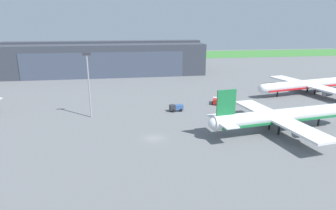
# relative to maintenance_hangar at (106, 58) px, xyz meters

# --- Properties ---
(ground_plane) EXTENTS (440.00, 440.00, 0.00)m
(ground_plane) POSITION_rel_maintenance_hangar_xyz_m (16.68, -99.39, -8.53)
(ground_plane) COLOR slate
(grass_field_strip) EXTENTS (440.00, 56.00, 0.08)m
(grass_field_strip) POSITION_rel_maintenance_hangar_xyz_m (16.68, 84.12, -8.49)
(grass_field_strip) COLOR #3D7F37
(grass_field_strip) RESTS_ON ground_plane
(maintenance_hangar) EXTENTS (107.73, 34.47, 17.97)m
(maintenance_hangar) POSITION_rel_maintenance_hangar_xyz_m (0.00, 0.00, 0.00)
(maintenance_hangar) COLOR #383D47
(maintenance_hangar) RESTS_ON ground_plane
(airliner_near_left) EXTENTS (41.45, 34.67, 12.60)m
(airliner_near_left) POSITION_rel_maintenance_hangar_xyz_m (50.25, -99.74, -4.36)
(airliner_near_left) COLOR white
(airliner_near_left) RESTS_ON ground_plane
(airliner_far_left) EXTENTS (47.66, 41.80, 11.98)m
(airliner_far_left) POSITION_rel_maintenance_hangar_xyz_m (84.16, -62.47, -4.78)
(airliner_far_left) COLOR silver
(airliner_far_left) RESTS_ON ground_plane
(pushback_tractor) EXTENTS (3.35, 5.14, 1.97)m
(pushback_tractor) POSITION_rel_maintenance_hangar_xyz_m (41.93, -71.33, -7.41)
(pushback_tractor) COLOR silver
(pushback_tractor) RESTS_ON ground_plane
(baggage_tug) EXTENTS (4.59, 2.75, 2.24)m
(baggage_tug) POSITION_rel_maintenance_hangar_xyz_m (26.34, -77.80, -7.27)
(baggage_tug) COLOR #2D2D33
(baggage_tug) RESTS_ON ground_plane
(apron_light_mast) EXTENTS (2.40, 0.50, 19.72)m
(apron_light_mast) POSITION_rel_maintenance_hangar_xyz_m (-0.62, -79.81, 2.98)
(apron_light_mast) COLOR #99999E
(apron_light_mast) RESTS_ON ground_plane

